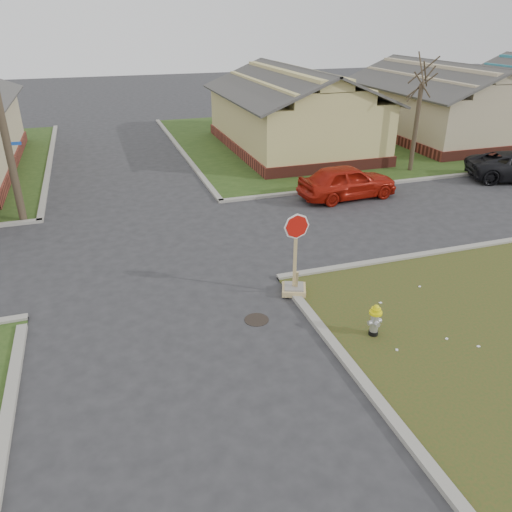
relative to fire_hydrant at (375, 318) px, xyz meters
name	(u,v)px	position (x,y,z in m)	size (l,w,h in m)	color
ground	(170,324)	(-4.73, 2.10, -0.52)	(120.00, 120.00, 0.00)	#29292C
verge_far_right	(445,130)	(17.27, 20.10, -0.49)	(37.00, 19.00, 0.05)	#274117
curbs	(146,247)	(-4.73, 7.10, -0.52)	(80.00, 40.00, 0.12)	gray
manhole	(257,320)	(-2.53, 1.60, -0.51)	(0.64, 0.64, 0.01)	black
side_house_yellow	(293,111)	(5.27, 18.60, 1.67)	(7.60, 11.60, 4.70)	maroon
side_house_tan	(439,102)	(15.27, 18.60, 1.67)	(7.60, 11.60, 4.70)	maroon
tree_mid_right	(416,128)	(9.27, 12.30, 1.63)	(0.22, 0.22, 4.20)	#3C3022
fire_hydrant	(375,318)	(0.00, 0.00, 0.00)	(0.32, 0.32, 0.85)	black
stop_sign	(294,276)	(-1.08, 2.56, 0.05)	(0.68, 0.67, 2.41)	tan
red_sedan	(348,181)	(4.23, 9.57, 0.22)	(1.73, 4.31, 1.47)	#A7180B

